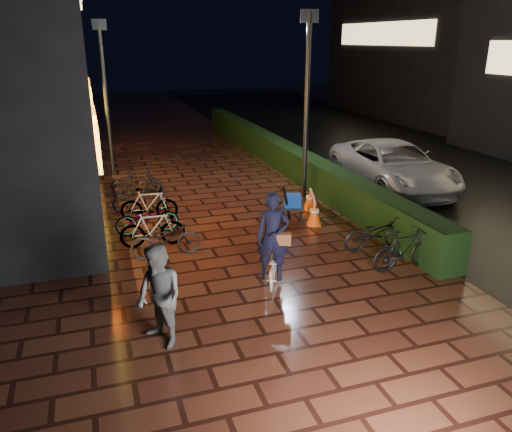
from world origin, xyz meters
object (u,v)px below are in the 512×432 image
object	(u,v)px
van	(393,165)
traffic_barrier	(312,206)
cart_assembly	(292,202)
cyclist	(273,250)
bystander_person	(159,297)

from	to	relation	value
van	traffic_barrier	world-z (taller)	van
van	cart_assembly	distance (m)	4.94
van	cyclist	bearing A→B (deg)	-136.28
cart_assembly	cyclist	bearing A→B (deg)	-118.36
van	cyclist	distance (m)	8.11
bystander_person	van	world-z (taller)	bystander_person
traffic_barrier	cart_assembly	size ratio (longest dim) A/B	1.40
bystander_person	van	bearing A→B (deg)	102.02
bystander_person	cart_assembly	bearing A→B (deg)	112.03
traffic_barrier	cart_assembly	xyz separation A→B (m)	(-0.71, -0.24, 0.26)
bystander_person	traffic_barrier	bearing A→B (deg)	108.95
cyclist	bystander_person	bearing A→B (deg)	-148.93
traffic_barrier	cyclist	bearing A→B (deg)	-125.44
cyclist	traffic_barrier	xyz separation A→B (m)	(2.41, 3.39, -0.39)
cyclist	traffic_barrier	world-z (taller)	cyclist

